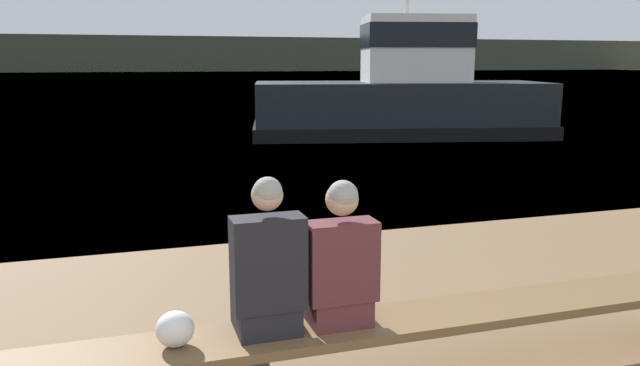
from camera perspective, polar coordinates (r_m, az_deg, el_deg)
water_surface at (r=127.41m, az=-17.12°, el=9.63°), size 240.00×240.00×0.00m
far_shoreline at (r=139.59m, az=-17.26°, el=11.21°), size 600.00×12.00×7.27m
bench_main at (r=4.14m, az=-6.17°, el=-14.80°), size 7.58×0.52×0.49m
person_left at (r=3.97m, az=-4.83°, el=-7.93°), size 0.46×0.42×1.03m
person_right at (r=4.10m, az=1.84°, el=-7.45°), size 0.46×0.42×0.98m
shopping_bag at (r=4.00m, az=-13.11°, el=-12.88°), size 0.23×0.21×0.23m
tugboat_red at (r=18.82m, az=7.61°, el=7.64°), size 9.16×5.03×5.71m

